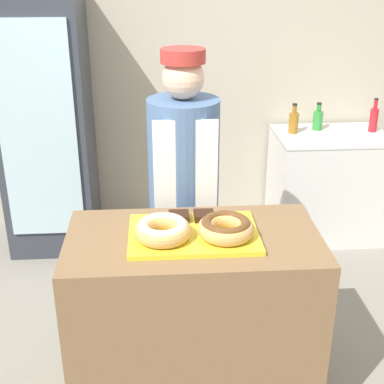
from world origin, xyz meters
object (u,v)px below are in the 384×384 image
(serving_tray, at_px, (194,234))
(donut_chocolate_glaze, at_px, (226,227))
(baker_person, at_px, (184,194))
(bottle_red, at_px, (374,119))
(bottle_amber, at_px, (294,122))
(brownie_back_right, at_px, (204,216))
(bottle_green, at_px, (318,119))
(beverage_fridge, at_px, (46,127))
(brownie_back_left, at_px, (179,216))
(chest_freezer, at_px, (327,184))
(donut_light_glaze, at_px, (163,229))

(serving_tray, height_order, donut_chocolate_glaze, donut_chocolate_glaze)
(baker_person, distance_m, bottle_red, 1.98)
(serving_tray, height_order, bottle_amber, bottle_amber)
(brownie_back_right, distance_m, bottle_green, 2.06)
(brownie_back_right, relative_size, bottle_red, 0.36)
(beverage_fridge, bearing_deg, bottle_red, 1.46)
(serving_tray, xyz_separation_m, bottle_amber, (0.92, 1.82, -0.01))
(bottle_green, bearing_deg, brownie_back_left, -124.11)
(serving_tray, relative_size, beverage_fridge, 0.31)
(bottle_green, bearing_deg, serving_tray, -120.88)
(donut_chocolate_glaze, bearing_deg, bottle_red, 52.83)
(bottle_amber, bearing_deg, bottle_green, 18.70)
(baker_person, relative_size, chest_freezer, 1.95)
(baker_person, relative_size, bottle_red, 6.38)
(donut_chocolate_glaze, xyz_separation_m, brownie_back_right, (-0.08, 0.18, -0.03))
(beverage_fridge, bearing_deg, bottle_green, 3.91)
(brownie_back_left, distance_m, bottle_red, 2.33)
(serving_tray, bearing_deg, baker_person, 91.03)
(bottle_green, bearing_deg, chest_freezer, -58.00)
(brownie_back_left, distance_m, baker_person, 0.48)
(chest_freezer, bearing_deg, donut_light_glaze, -126.94)
(donut_chocolate_glaze, bearing_deg, brownie_back_left, 137.63)
(beverage_fridge, bearing_deg, baker_person, -49.99)
(serving_tray, bearing_deg, chest_freezer, 55.25)
(serving_tray, xyz_separation_m, brownie_back_left, (-0.06, 0.13, 0.03))
(donut_light_glaze, relative_size, bottle_amber, 1.09)
(brownie_back_left, distance_m, brownie_back_right, 0.12)
(donut_chocolate_glaze, distance_m, brownie_back_left, 0.27)
(brownie_back_right, distance_m, chest_freezer, 2.07)
(donut_chocolate_glaze, bearing_deg, brownie_back_right, 113.74)
(brownie_back_right, distance_m, bottle_red, 2.25)
(brownie_back_right, height_order, beverage_fridge, beverage_fridge)
(serving_tray, bearing_deg, bottle_green, 59.12)
(bottle_amber, bearing_deg, brownie_back_right, -116.92)
(donut_light_glaze, xyz_separation_m, baker_person, (0.13, 0.65, -0.12))
(serving_tray, distance_m, brownie_back_right, 0.15)
(baker_person, bearing_deg, bottle_green, 48.51)
(chest_freezer, xyz_separation_m, bottle_red, (0.34, 0.06, 0.53))
(bottle_amber, bearing_deg, beverage_fridge, -177.84)
(brownie_back_left, height_order, brownie_back_right, same)
(serving_tray, distance_m, chest_freezer, 2.20)
(brownie_back_left, height_order, bottle_green, bottle_green)
(brownie_back_right, bearing_deg, beverage_fridge, 122.63)
(baker_person, bearing_deg, beverage_fridge, 130.01)
(donut_chocolate_glaze, distance_m, bottle_green, 2.18)
(donut_light_glaze, distance_m, brownie_back_right, 0.27)
(serving_tray, bearing_deg, beverage_fridge, 119.14)
(brownie_back_right, bearing_deg, chest_freezer, 54.52)
(serving_tray, distance_m, baker_person, 0.60)
(brownie_back_right, bearing_deg, bottle_green, 58.68)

